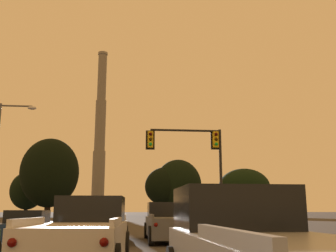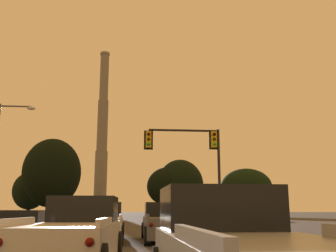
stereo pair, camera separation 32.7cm
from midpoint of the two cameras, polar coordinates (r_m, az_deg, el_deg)
pickup_truck_right_lane_front at (r=19.30m, az=0.11°, el=-13.96°), size 2.20×5.51×1.82m
pickup_truck_center_lane_second at (r=10.68m, az=-12.52°, el=-15.18°), size 2.40×5.58×1.82m
pickup_truck_center_lane_front at (r=19.50m, az=-9.20°, el=-13.79°), size 2.23×5.52×1.82m
sedan_left_lane_front at (r=19.45m, az=-19.82°, el=-13.66°), size 2.04×4.72×1.43m
traffic_light_overhead_right at (r=25.35m, az=4.30°, el=-3.95°), size 5.03×0.50×6.59m
street_lamp at (r=30.29m, az=-22.82°, el=-3.57°), size 2.66×0.36×9.00m
smokestack at (r=116.58m, az=-9.52°, el=-3.19°), size 5.76×5.76×48.90m
treeline_far_right at (r=94.90m, az=0.01°, el=-8.76°), size 9.84×8.85×11.57m
treeline_center_left at (r=95.54m, az=1.86°, el=-8.61°), size 11.28×10.15×13.48m
treeline_right_mid at (r=99.43m, az=-19.36°, el=-8.87°), size 7.92×7.13×10.29m
treeline_left_mid at (r=91.57m, az=11.40°, el=-8.71°), size 11.62×10.45×10.72m
treeline_center_right at (r=90.03m, az=-16.41°, el=-6.52°), size 12.58×11.32×16.96m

